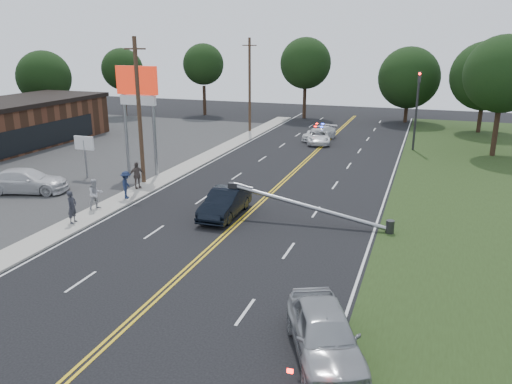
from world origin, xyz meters
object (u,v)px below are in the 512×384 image
at_px(parked_car, 27,181).
at_px(bystander_c, 126,185).
at_px(bystander_b, 96,194).
at_px(bystander_a, 72,207).
at_px(utility_pole_far, 250,85).
at_px(crashed_sedan, 225,203).
at_px(emergency_b, 319,133).
at_px(fallen_streetlight, 317,209).
at_px(small_sign, 84,147).
at_px(waiting_sedan, 325,333).
at_px(traffic_signal, 417,104).
at_px(pylon_sign, 138,94).
at_px(bystander_d, 137,175).
at_px(emergency_a, 318,137).
at_px(utility_pole_mid, 139,112).

relative_size(parked_car, bystander_c, 3.08).
bearing_deg(bystander_b, bystander_a, -144.87).
xyz_separation_m(utility_pole_far, bystander_a, (0.74, -30.46, -4.05)).
xyz_separation_m(crashed_sedan, emergency_b, (0.19, 24.39, -0.12)).
distance_m(fallen_streetlight, bystander_c, 12.37).
xyz_separation_m(bystander_a, bystander_b, (-0.25, 2.40, 0.01)).
bearing_deg(fallen_streetlight, small_sign, 167.60).
bearing_deg(waiting_sedan, bystander_b, 124.71).
height_order(waiting_sedan, bystander_b, bystander_b).
bearing_deg(bystander_a, bystander_b, -0.22).
bearing_deg(bystander_b, utility_pole_far, 30.29).
relative_size(traffic_signal, bystander_a, 3.87).
bearing_deg(pylon_sign, traffic_signal, 40.39).
distance_m(small_sign, bystander_b, 8.15).
xyz_separation_m(waiting_sedan, bystander_b, (-15.74, 9.65, 0.20)).
height_order(bystander_b, bystander_d, bystander_b).
height_order(small_sign, waiting_sedan, small_sign).
distance_m(emergency_a, emergency_b, 1.82).
bearing_deg(utility_pole_mid, traffic_signal, 45.80).
bearing_deg(small_sign, bystander_a, -56.80).
xyz_separation_m(utility_pole_far, emergency_b, (8.25, -1.97, -4.41)).
bearing_deg(traffic_signal, waiting_sedan, -92.15).
bearing_deg(utility_pole_far, parked_car, -103.25).
height_order(crashed_sedan, emergency_b, crashed_sedan).
distance_m(traffic_signal, bystander_d, 26.12).
relative_size(waiting_sedan, bystander_b, 2.69).
height_order(crashed_sedan, bystander_c, bystander_c).
bearing_deg(parked_car, waiting_sedan, -134.22).
bearing_deg(emergency_a, utility_pole_mid, -129.60).
bearing_deg(emergency_b, crashed_sedan, -72.47).
distance_m(fallen_streetlight, utility_pole_mid, 14.58).
bearing_deg(parked_car, bystander_b, -121.35).
xyz_separation_m(emergency_b, bystander_c, (-7.23, -23.68, 0.33)).
relative_size(traffic_signal, emergency_b, 1.53).
xyz_separation_m(fallen_streetlight, bystander_a, (-12.65, -4.46, 0.11)).
distance_m(crashed_sedan, bystander_b, 7.76).
relative_size(fallen_streetlight, bystander_d, 5.16).
distance_m(small_sign, emergency_a, 22.64).
relative_size(utility_pole_mid, bystander_b, 5.44).
bearing_deg(fallen_streetlight, emergency_a, 102.35).
relative_size(utility_pole_mid, crashed_sedan, 2.09).
height_order(traffic_signal, emergency_b, traffic_signal).
distance_m(traffic_signal, emergency_b, 10.11).
relative_size(waiting_sedan, bystander_d, 2.73).
bearing_deg(pylon_sign, bystander_a, -78.98).
height_order(bystander_a, bystander_d, bystander_a).
relative_size(pylon_sign, crashed_sedan, 1.67).
bearing_deg(pylon_sign, parked_car, -127.51).
bearing_deg(utility_pole_mid, waiting_sedan, -44.06).
bearing_deg(waiting_sedan, emergency_b, 78.82).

